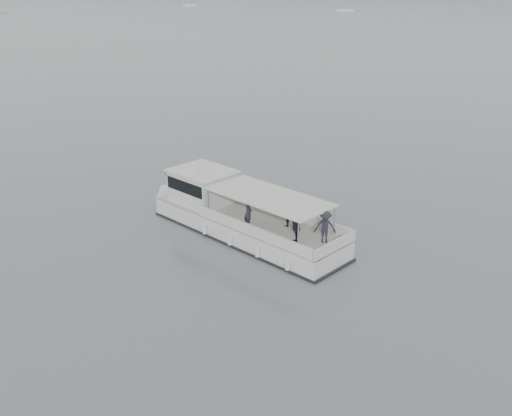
% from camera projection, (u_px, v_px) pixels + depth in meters
% --- Properties ---
extents(ground, '(1400.00, 1400.00, 0.00)m').
position_uv_depth(ground, '(280.00, 234.00, 29.14)').
color(ground, '#505A5E').
rests_on(ground, ground).
extents(tour_boat, '(12.31, 6.86, 5.28)m').
position_uv_depth(tour_boat, '(232.00, 214.00, 29.27)').
color(tour_boat, white).
rests_on(tour_boat, ground).
extents(moored_fleet, '(420.01, 350.23, 9.29)m').
position_uv_depth(moored_fleet, '(422.00, 15.00, 193.89)').
color(moored_fleet, white).
rests_on(moored_fleet, ground).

